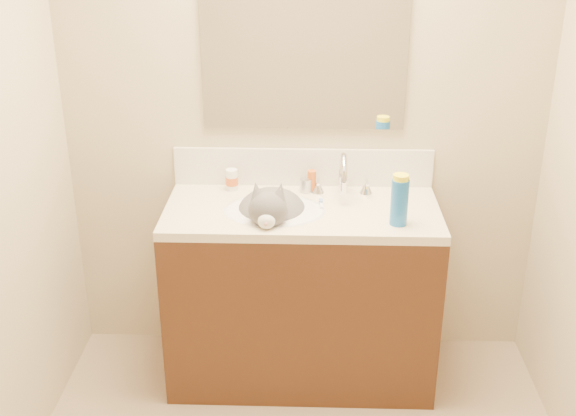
# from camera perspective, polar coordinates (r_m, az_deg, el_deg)

# --- Properties ---
(room_shell) EXTENTS (2.24, 2.54, 2.52)m
(room_shell) POSITION_cam_1_polar(r_m,az_deg,el_deg) (2.01, 0.85, 5.16)
(room_shell) COLOR #BBAA8B
(room_shell) RESTS_ON ground
(vanity_cabinet) EXTENTS (1.20, 0.55, 0.82)m
(vanity_cabinet) POSITION_cam_1_polar(r_m,az_deg,el_deg) (3.35, 1.06, -7.03)
(vanity_cabinet) COLOR #402211
(vanity_cabinet) RESTS_ON ground
(counter_slab) EXTENTS (1.20, 0.55, 0.04)m
(counter_slab) POSITION_cam_1_polar(r_m,az_deg,el_deg) (3.16, 1.12, -0.31)
(counter_slab) COLOR beige
(counter_slab) RESTS_ON vanity_cabinet
(basin) EXTENTS (0.45, 0.36, 0.14)m
(basin) POSITION_cam_1_polar(r_m,az_deg,el_deg) (3.15, -1.08, -1.34)
(basin) COLOR white
(basin) RESTS_ON vanity_cabinet
(faucet) EXTENTS (0.28, 0.20, 0.21)m
(faucet) POSITION_cam_1_polar(r_m,az_deg,el_deg) (3.24, 4.35, 2.35)
(faucet) COLOR silver
(faucet) RESTS_ON counter_slab
(cat) EXTENTS (0.35, 0.44, 0.33)m
(cat) POSITION_cam_1_polar(r_m,az_deg,el_deg) (3.14, -1.31, -0.51)
(cat) COLOR #4F4C4F
(cat) RESTS_ON basin
(backsplash) EXTENTS (1.20, 0.02, 0.18)m
(backsplash) POSITION_cam_1_polar(r_m,az_deg,el_deg) (3.36, 1.20, 3.24)
(backsplash) COLOR silver
(backsplash) RESTS_ON counter_slab
(mirror) EXTENTS (0.90, 0.02, 0.80)m
(mirror) POSITION_cam_1_polar(r_m,az_deg,el_deg) (3.20, 1.29, 13.19)
(mirror) COLOR white
(mirror) RESTS_ON room_shell
(pill_bottle) EXTENTS (0.07, 0.07, 0.10)m
(pill_bottle) POSITION_cam_1_polar(r_m,az_deg,el_deg) (3.33, -4.46, 2.25)
(pill_bottle) COLOR white
(pill_bottle) RESTS_ON counter_slab
(pill_label) EXTENTS (0.07, 0.07, 0.04)m
(pill_label) POSITION_cam_1_polar(r_m,az_deg,el_deg) (3.33, -4.46, 2.16)
(pill_label) COLOR #CA5721
(pill_label) RESTS_ON pill_bottle
(silver_jar) EXTENTS (0.06, 0.06, 0.07)m
(silver_jar) POSITION_cam_1_polar(r_m,az_deg,el_deg) (3.30, 1.42, 1.81)
(silver_jar) COLOR #B7B7BC
(silver_jar) RESTS_ON counter_slab
(amber_bottle) EXTENTS (0.05, 0.05, 0.10)m
(amber_bottle) POSITION_cam_1_polar(r_m,az_deg,el_deg) (3.31, 1.89, 2.16)
(amber_bottle) COLOR #C65717
(amber_bottle) RESTS_ON counter_slab
(toothbrush) EXTENTS (0.02, 0.13, 0.01)m
(toothbrush) POSITION_cam_1_polar(r_m,az_deg,el_deg) (3.19, 2.62, 0.46)
(toothbrush) COLOR white
(toothbrush) RESTS_ON counter_slab
(toothbrush_head) EXTENTS (0.02, 0.03, 0.02)m
(toothbrush_head) POSITION_cam_1_polar(r_m,az_deg,el_deg) (3.19, 2.62, 0.52)
(toothbrush_head) COLOR #6A89E2
(toothbrush_head) RESTS_ON counter_slab
(spray_can) EXTENTS (0.09, 0.09, 0.20)m
(spray_can) POSITION_cam_1_polar(r_m,az_deg,el_deg) (2.99, 8.79, 0.46)
(spray_can) COLOR blue
(spray_can) RESTS_ON counter_slab
(spray_cap) EXTENTS (0.08, 0.08, 0.04)m
(spray_cap) POSITION_cam_1_polar(r_m,az_deg,el_deg) (2.95, 8.91, 2.26)
(spray_cap) COLOR #FFF11A
(spray_cap) RESTS_ON spray_can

